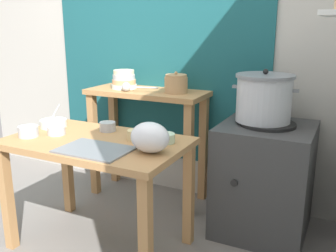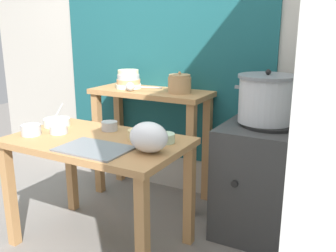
# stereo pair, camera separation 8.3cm
# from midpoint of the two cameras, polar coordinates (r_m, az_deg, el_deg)

# --- Properties ---
(ground_plane) EXTENTS (9.00, 9.00, 0.00)m
(ground_plane) POSITION_cam_midpoint_polar(r_m,az_deg,el_deg) (2.59, -10.90, -17.86)
(ground_plane) COLOR gray
(wall_back) EXTENTS (4.40, 0.12, 2.60)m
(wall_back) POSITION_cam_midpoint_polar(r_m,az_deg,el_deg) (3.08, 1.83, 13.32)
(wall_back) COLOR #B2ADA3
(wall_back) RESTS_ON ground
(prep_table) EXTENTS (1.10, 0.66, 0.72)m
(prep_table) POSITION_cam_midpoint_polar(r_m,az_deg,el_deg) (2.37, -11.72, -4.61)
(prep_table) COLOR #B27F4C
(prep_table) RESTS_ON ground
(back_shelf_table) EXTENTS (0.96, 0.40, 0.90)m
(back_shelf_table) POSITION_cam_midpoint_polar(r_m,az_deg,el_deg) (3.02, -3.98, 1.31)
(back_shelf_table) COLOR #B27F4C
(back_shelf_table) RESTS_ON ground
(stove_block) EXTENTS (0.60, 0.61, 0.78)m
(stove_block) POSITION_cam_midpoint_polar(r_m,az_deg,el_deg) (2.66, 13.45, -7.78)
(stove_block) COLOR #383838
(stove_block) RESTS_ON ground
(steamer_pot) EXTENTS (0.43, 0.38, 0.35)m
(steamer_pot) POSITION_cam_midpoint_polar(r_m,az_deg,el_deg) (2.53, 13.43, 4.17)
(steamer_pot) COLOR #B7BABF
(steamer_pot) RESTS_ON stove_block
(clay_pot) EXTENTS (0.18, 0.18, 0.16)m
(clay_pot) POSITION_cam_midpoint_polar(r_m,az_deg,el_deg) (2.85, 0.39, 6.42)
(clay_pot) COLOR tan
(clay_pot) RESTS_ON back_shelf_table
(bowl_stack_enamel) EXTENTS (0.20, 0.20, 0.15)m
(bowl_stack_enamel) POSITION_cam_midpoint_polar(r_m,az_deg,el_deg) (3.08, -7.47, 6.94)
(bowl_stack_enamel) COLOR silver
(bowl_stack_enamel) RESTS_ON back_shelf_table
(ladle) EXTENTS (0.28, 0.10, 0.07)m
(ladle) POSITION_cam_midpoint_polar(r_m,az_deg,el_deg) (2.93, -6.93, 5.90)
(ladle) COLOR #B7BABF
(ladle) RESTS_ON back_shelf_table
(serving_tray) EXTENTS (0.40, 0.28, 0.01)m
(serving_tray) POSITION_cam_midpoint_polar(r_m,az_deg,el_deg) (2.14, -12.20, -3.53)
(serving_tray) COLOR slate
(serving_tray) RESTS_ON prep_table
(plastic_bag) EXTENTS (0.22, 0.18, 0.17)m
(plastic_bag) POSITION_cam_midpoint_polar(r_m,az_deg,el_deg) (2.05, -3.92, -1.74)
(plastic_bag) COLOR white
(plastic_bag) RESTS_ON prep_table
(prep_bowl_0) EXTENTS (0.11, 0.11, 0.06)m
(prep_bowl_0) POSITION_cam_midpoint_polar(r_m,az_deg,el_deg) (2.29, -5.83, -1.31)
(prep_bowl_0) COLOR #E5C684
(prep_bowl_0) RESTS_ON prep_table
(prep_bowl_1) EXTENTS (0.18, 0.18, 0.16)m
(prep_bowl_1) POSITION_cam_midpoint_polar(r_m,az_deg,el_deg) (2.69, -17.83, 0.44)
(prep_bowl_1) COLOR silver
(prep_bowl_1) RESTS_ON prep_table
(prep_bowl_2) EXTENTS (0.12, 0.12, 0.05)m
(prep_bowl_2) POSITION_cam_midpoint_polar(r_m,az_deg,el_deg) (2.23, -1.53, -1.78)
(prep_bowl_2) COLOR #B7D1AD
(prep_bowl_2) RESTS_ON prep_table
(prep_bowl_3) EXTENTS (0.11, 0.11, 0.05)m
(prep_bowl_3) POSITION_cam_midpoint_polar(r_m,az_deg,el_deg) (2.51, -17.48, -0.62)
(prep_bowl_3) COLOR #B7BABF
(prep_bowl_3) RESTS_ON prep_table
(prep_bowl_4) EXTENTS (0.11, 0.11, 0.06)m
(prep_bowl_4) POSITION_cam_midpoint_polar(r_m,az_deg,el_deg) (2.51, -10.08, -0.03)
(prep_bowl_4) COLOR #B7BABF
(prep_bowl_4) RESTS_ON prep_table
(prep_bowl_5) EXTENTS (0.12, 0.12, 0.07)m
(prep_bowl_5) POSITION_cam_midpoint_polar(r_m,az_deg,el_deg) (2.52, -21.32, -0.71)
(prep_bowl_5) COLOR #B7BABF
(prep_bowl_5) RESTS_ON prep_table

